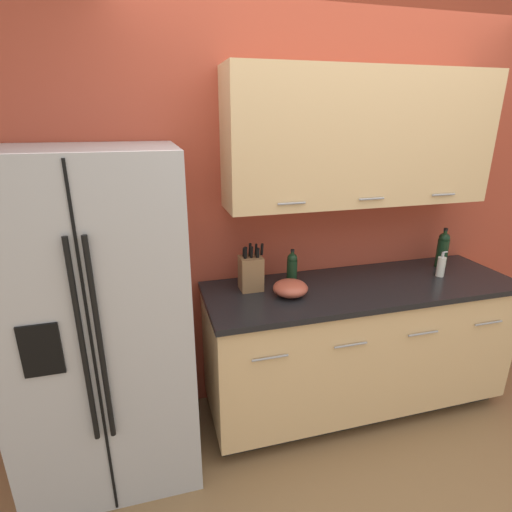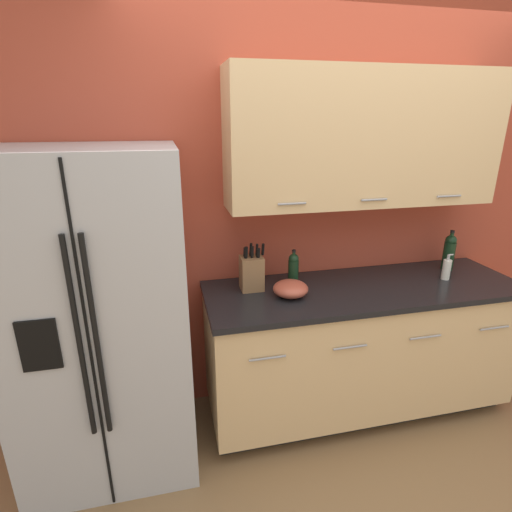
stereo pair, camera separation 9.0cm
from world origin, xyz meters
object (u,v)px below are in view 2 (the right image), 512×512
at_px(refrigerator, 102,319).
at_px(oil_bottle, 293,268).
at_px(mixing_bowl, 291,289).
at_px(wine_bottle, 449,251).
at_px(soap_dispenser, 447,269).
at_px(knife_block, 252,272).

xyz_separation_m(refrigerator, oil_bottle, (1.11, 0.18, 0.12)).
distance_m(refrigerator, mixing_bowl, 1.05).
bearing_deg(wine_bottle, soap_dispenser, -129.69).
height_order(wine_bottle, oil_bottle, wine_bottle).
height_order(knife_block, oil_bottle, knife_block).
height_order(oil_bottle, mixing_bowl, oil_bottle).
bearing_deg(soap_dispenser, knife_block, 174.24).
bearing_deg(mixing_bowl, soap_dispenser, 1.22).
distance_m(wine_bottle, mixing_bowl, 1.19).
height_order(wine_bottle, soap_dispenser, wine_bottle).
distance_m(soap_dispenser, mixing_bowl, 1.05).
height_order(wine_bottle, mixing_bowl, wine_bottle).
height_order(knife_block, soap_dispenser, knife_block).
bearing_deg(oil_bottle, wine_bottle, 0.57).
relative_size(knife_block, oil_bottle, 1.28).
relative_size(wine_bottle, soap_dispenser, 1.63).
bearing_deg(wine_bottle, oil_bottle, -179.43).
height_order(refrigerator, mixing_bowl, refrigerator).
relative_size(soap_dispenser, mixing_bowl, 0.82).
xyz_separation_m(knife_block, soap_dispenser, (1.25, -0.13, -0.04)).
bearing_deg(wine_bottle, refrigerator, -175.17).
bearing_deg(mixing_bowl, wine_bottle, 8.41).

